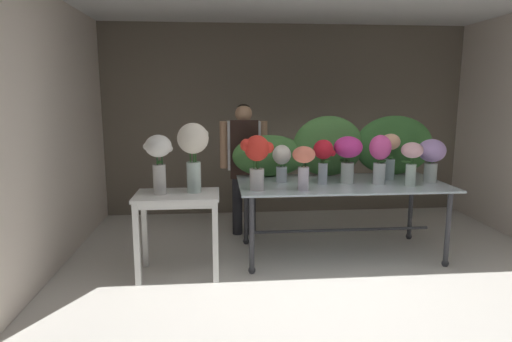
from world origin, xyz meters
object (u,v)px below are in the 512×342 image
object	(u,v)px
vase_fuchsia_roses	(380,155)
vase_scarlet_snapdragons	(257,156)
vase_lilac_stock	(431,155)
vase_cream_lisianthus_tall	(193,147)
display_table_glass	(341,192)
vase_crimson_peonies	(323,156)
vase_coral_lilies	(304,162)
vase_ivory_ranunculus	(282,161)
vase_magenta_tulips	(348,153)
side_table_white	(178,206)
vase_peach_hydrangea	(390,152)
vase_blush_dahlias	(412,158)
florist	(244,156)
vase_white_roses_tall	(159,157)

from	to	relation	value
vase_fuchsia_roses	vase_scarlet_snapdragons	xyz separation A→B (m)	(-1.26, -0.17, 0.03)
vase_lilac_stock	vase_cream_lisianthus_tall	bearing A→B (deg)	-174.19
display_table_glass	vase_cream_lisianthus_tall	size ratio (longest dim) A/B	3.29
vase_crimson_peonies	vase_coral_lilies	distance (m)	0.37
vase_ivory_ranunculus	vase_magenta_tulips	bearing A→B (deg)	-9.82
display_table_glass	vase_coral_lilies	bearing A→B (deg)	-144.33
vase_scarlet_snapdragons	vase_lilac_stock	size ratio (longest dim) A/B	1.17
side_table_white	vase_magenta_tulips	size ratio (longest dim) A/B	1.62
display_table_glass	vase_peach_hydrangea	bearing A→B (deg)	11.24
side_table_white	vase_ivory_ranunculus	bearing A→B (deg)	23.01
vase_fuchsia_roses	vase_coral_lilies	distance (m)	0.85
vase_peach_hydrangea	vase_blush_dahlias	xyz separation A→B (m)	(0.08, -0.34, -0.02)
vase_lilac_stock	vase_fuchsia_roses	bearing A→B (deg)	-175.51
vase_lilac_stock	vase_cream_lisianthus_tall	size ratio (longest dim) A/B	0.70
vase_crimson_peonies	florist	bearing A→B (deg)	132.06
vase_peach_hydrangea	vase_crimson_peonies	bearing A→B (deg)	-167.25
side_table_white	vase_lilac_stock	xyz separation A→B (m)	(2.57, 0.30, 0.40)
vase_fuchsia_roses	display_table_glass	bearing A→B (deg)	163.36
display_table_glass	florist	size ratio (longest dim) A/B	1.35
display_table_glass	side_table_white	distance (m)	1.69
side_table_white	vase_coral_lilies	xyz separation A→B (m)	(1.18, 0.03, 0.38)
vase_peach_hydrangea	vase_coral_lilies	world-z (taller)	vase_peach_hydrangea
vase_ivory_ranunculus	vase_peach_hydrangea	bearing A→B (deg)	1.50
vase_magenta_tulips	vase_scarlet_snapdragons	xyz separation A→B (m)	(-0.95, -0.24, 0.01)
vase_fuchsia_roses	vase_blush_dahlias	size ratio (longest dim) A/B	1.14
florist	vase_magenta_tulips	size ratio (longest dim) A/B	3.26
vase_ivory_ranunculus	vase_cream_lisianthus_tall	size ratio (longest dim) A/B	0.60
vase_fuchsia_roses	vase_white_roses_tall	world-z (taller)	vase_white_roses_tall
vase_white_roses_tall	vase_cream_lisianthus_tall	world-z (taller)	vase_cream_lisianthus_tall
vase_ivory_ranunculus	vase_white_roses_tall	bearing A→B (deg)	-159.73
vase_crimson_peonies	vase_cream_lisianthus_tall	xyz separation A→B (m)	(-1.28, -0.25, 0.13)
florist	vase_scarlet_snapdragons	size ratio (longest dim) A/B	3.00
display_table_glass	vase_lilac_stock	bearing A→B (deg)	-3.89
side_table_white	vase_scarlet_snapdragons	xyz separation A→B (m)	(0.74, 0.08, 0.44)
vase_magenta_tulips	vase_scarlet_snapdragons	bearing A→B (deg)	-165.85
vase_lilac_stock	side_table_white	bearing A→B (deg)	-173.40
vase_magenta_tulips	vase_blush_dahlias	distance (m)	0.62
display_table_glass	vase_fuchsia_roses	world-z (taller)	vase_fuchsia_roses
side_table_white	vase_coral_lilies	size ratio (longest dim) A/B	1.84
florist	vase_ivory_ranunculus	world-z (taller)	florist
vase_magenta_tulips	vase_lilac_stock	bearing A→B (deg)	-1.81
side_table_white	florist	bearing A→B (deg)	58.79
vase_lilac_stock	vase_white_roses_tall	size ratio (longest dim) A/B	0.83
vase_magenta_tulips	vase_lilac_stock	size ratio (longest dim) A/B	1.07
vase_ivory_ranunculus	vase_scarlet_snapdragons	size ratio (longest dim) A/B	0.74
florist	vase_white_roses_tall	distance (m)	1.42
vase_cream_lisianthus_tall	display_table_glass	bearing A→B (deg)	11.66
display_table_glass	side_table_white	world-z (taller)	display_table_glass
vase_scarlet_snapdragons	vase_peach_hydrangea	size ratio (longest dim) A/B	1.07
display_table_glass	vase_scarlet_snapdragons	world-z (taller)	vase_scarlet_snapdragons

